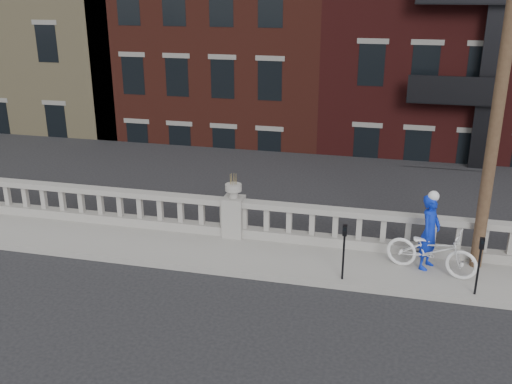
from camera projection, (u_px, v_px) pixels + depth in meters
ground at (183, 316)px, 12.02m from camera, size 120.00×120.00×0.00m
sidewalk at (224, 252)px, 14.73m from camera, size 32.00×2.20×0.15m
balustrade at (234, 218)px, 15.41m from camera, size 28.00×0.34×1.03m
planter_pedestal at (234, 212)px, 15.34m from camera, size 0.55×0.55×1.76m
lower_level at (335, 61)px, 32.06m from camera, size 80.00×44.00×20.80m
utility_pole at (506, 52)px, 12.15m from camera, size 1.60×0.28×10.00m
parking_meter_b at (344, 246)px, 12.95m from camera, size 0.10×0.09×1.36m
parking_meter_c at (480, 260)px, 12.30m from camera, size 0.10×0.09×1.36m
bicycle at (432, 250)px, 13.39m from camera, size 2.24×1.29×1.11m
cyclist at (430, 232)px, 13.49m from camera, size 0.68×0.80×1.85m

